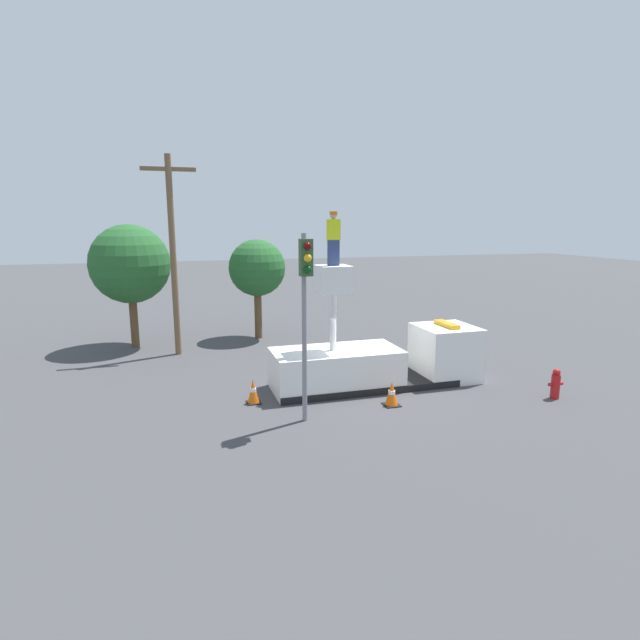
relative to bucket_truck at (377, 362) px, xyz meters
The scene contains 10 objects.
ground_plane 0.98m from the bucket_truck, behind, with size 120.00×120.00×0.00m, color #424244.
bucket_truck is the anchor object (origin of this frame).
worker 4.60m from the bucket_truck, behind, with size 0.40×0.26×1.75m.
traffic_light_pole 5.09m from the bucket_truck, 142.13° to the right, with size 0.34×0.57×5.39m.
fire_hydrant 5.87m from the bucket_truck, 30.27° to the right, with size 0.52×0.28×1.01m.
traffic_cone_rear 4.54m from the bucket_truck, behind, with size 0.45×0.45×0.80m.
traffic_cone_curbside 2.09m from the bucket_truck, 99.61° to the right, with size 0.50×0.50×0.78m.
tree_left_bg 9.25m from the bucket_truck, 108.23° to the left, with size 2.75×2.75×4.86m.
tree_right_bg 12.27m from the bucket_truck, 135.83° to the left, with size 3.55×3.55×5.59m.
utility_pole 9.91m from the bucket_truck, 136.41° to the left, with size 2.20×0.26×8.40m.
Camera 1 is at (-6.26, -15.66, 5.70)m, focal length 28.00 mm.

